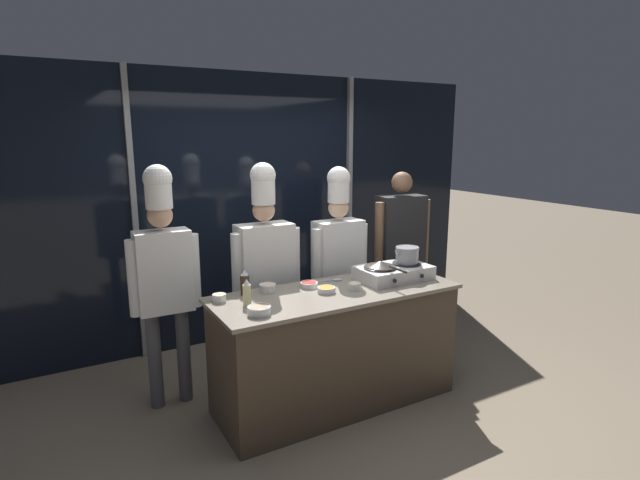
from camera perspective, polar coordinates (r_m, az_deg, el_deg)
name	(u,v)px	position (r m, az deg, el deg)	size (l,w,h in m)	color
ground_plane	(335,401)	(4.21, 1.77, -17.95)	(24.00, 24.00, 0.00)	#7F705B
window_wall_back	(252,208)	(5.19, -7.76, 3.60)	(5.46, 0.09, 2.70)	black
demo_counter	(336,347)	(3.99, 1.81, -12.15)	(1.93, 0.71, 0.93)	#4C3D2D
portable_stove	(393,272)	(4.16, 8.39, -3.66)	(0.60, 0.38, 0.12)	silver
frying_pan	(381,264)	(4.05, 6.93, -2.78)	(0.27, 0.46, 0.05)	#38332D
stock_pot	(407,254)	(4.21, 9.92, -1.64)	(0.22, 0.19, 0.14)	#93969B
squeeze_bottle_oil	(247,293)	(3.51, -8.36, -6.02)	(0.06, 0.06, 0.19)	beige
squeeze_bottle_soy	(245,283)	(3.75, -8.58, -4.86)	(0.07, 0.07, 0.19)	#332319
prep_bowl_bell_pepper	(309,284)	(3.90, -1.27, -5.08)	(0.14, 0.14, 0.04)	white
prep_bowl_ginger	(219,297)	(3.65, -11.44, -6.43)	(0.10, 0.10, 0.06)	white
prep_bowl_mushrooms	(259,310)	(3.35, -6.97, -7.92)	(0.16, 0.16, 0.06)	white
prep_bowl_noodles	(354,286)	(3.85, 3.95, -5.25)	(0.10, 0.10, 0.05)	white
prep_bowl_carrots	(326,289)	(3.78, 0.71, -5.64)	(0.14, 0.14, 0.04)	white
prep_bowl_chicken	(268,287)	(3.82, -6.00, -5.40)	(0.13, 0.13, 0.06)	white
serving_spoon_slotted	(333,280)	(4.07, 1.54, -4.59)	(0.27, 0.10, 0.02)	#B2B5BA
chef_head	(164,269)	(3.94, -17.44, -3.20)	(0.53, 0.22, 1.89)	#4C4C51
chef_sous	(265,262)	(4.15, -6.30, -2.55)	(0.60, 0.24, 1.88)	#4C4C51
chef_line	(338,255)	(4.44, 2.10, -1.73)	(0.57, 0.24, 1.83)	#4C4C51
person_guest	(400,243)	(4.91, 9.14, -0.37)	(0.60, 0.28, 1.75)	#232326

